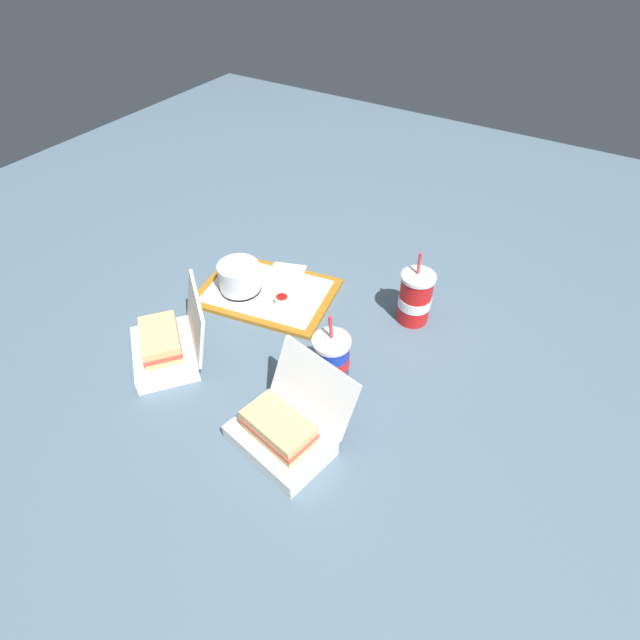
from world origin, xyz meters
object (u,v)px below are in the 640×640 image
Objects in this scene: ketchup_cup at (282,300)px; cake_container at (239,278)px; food_tray at (267,292)px; clamshell_sandwich_left at (167,345)px; soda_cup_back at (331,363)px; clamshell_sandwich_corner at (283,430)px; soda_cup_right at (415,298)px; plastic_fork at (271,307)px.

cake_container is at bearing 3.98° from ketchup_cup.
cake_container is (0.07, 0.03, 0.05)m from food_tray.
soda_cup_back reaches higher than clamshell_sandwich_left.
cake_container is 0.30m from clamshell_sandwich_left.
soda_cup_right is at bearing -97.94° from clamshell_sandwich_corner.
plastic_fork is 0.30m from clamshell_sandwich_left.
food_tray is 0.50m from clamshell_sandwich_corner.
ketchup_cup is at bearing -176.02° from cake_container.
food_tray is at bearing -85.21° from plastic_fork.
clamshell_sandwich_corner is 0.19m from soda_cup_back.
food_tray is 1.53× the size of clamshell_sandwich_left.
clamshell_sandwich_left reaches higher than cake_container.
soda_cup_right is at bearing -155.80° from ketchup_cup.
plastic_fork is (-0.12, 0.02, -0.04)m from cake_container.
soda_cup_right is at bearing -101.85° from soda_cup_back.
clamshell_sandwich_corner is 1.17× the size of soda_cup_right.
ketchup_cup is at bearing -54.60° from clamshell_sandwich_corner.
cake_container is 0.57× the size of soda_cup_right.
plastic_fork is at bearing 170.66° from cake_container.
ketchup_cup is at bearing -159.60° from plastic_fork.
ketchup_cup is (-0.07, 0.02, 0.02)m from food_tray.
ketchup_cup is 0.44m from clamshell_sandwich_corner.
soda_cup_right is at bearing -161.40° from cake_container.
cake_container is at bearing -49.30° from plastic_fork.
clamshell_sandwich_corner reaches higher than plastic_fork.
food_tray is at bearing -49.70° from clamshell_sandwich_corner.
soda_cup_back is at bearing -91.10° from clamshell_sandwich_corner.
food_tray is 1.69× the size of clamshell_sandwich_corner.
cake_container is 0.52m from clamshell_sandwich_corner.
clamshell_sandwich_left is at bearing 19.02° from soda_cup_back.
plastic_fork is 0.39m from soda_cup_right.
clamshell_sandwich_left reaches higher than ketchup_cup.
plastic_fork reaches higher than food_tray.
clamshell_sandwich_left is at bearing 44.87° from soda_cup_right.
food_tray is 0.42m from soda_cup_right.
plastic_fork is at bearing -50.48° from clamshell_sandwich_corner.
soda_cup_back is at bearing 112.63° from plastic_fork.
plastic_fork is (-0.05, 0.05, 0.01)m from food_tray.
soda_cup_right reaches higher than ketchup_cup.
ketchup_cup is 0.36m from soda_cup_right.
clamshell_sandwich_corner is 0.51m from soda_cup_right.
cake_container reaches higher than food_tray.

